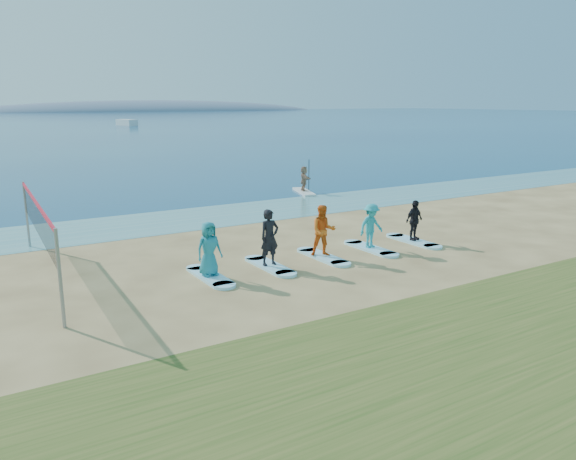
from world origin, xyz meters
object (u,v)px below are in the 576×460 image
volleyball_net (38,219)px  paddleboard (304,192)px  surfboard_4 (413,241)px  boat_offshore_b (127,126)px  student_2 (323,231)px  paddleboarder (304,179)px  surfboard_3 (370,248)px  student_4 (414,220)px  student_3 (371,226)px  surfboard_1 (270,266)px  surfboard_2 (323,257)px  surfboard_0 (210,276)px  student_0 (209,249)px  student_1 (270,237)px

volleyball_net → paddleboard: 19.01m
paddleboard → surfboard_4: 12.84m
boat_offshore_b → student_2: size_ratio=3.50×
paddleboarder → surfboard_3: paddleboarder is taller
student_4 → student_3: bearing=171.0°
surfboard_1 → surfboard_2: same height
paddleboarder → surfboard_0: paddleboarder is taller
student_3 → student_0: bearing=176.7°
surfboard_1 → surfboard_3: (4.35, 0.00, 0.00)m
student_2 → student_3: student_2 is taller
surfboard_1 → student_2: (2.17, 0.00, 0.95)m
student_1 → surfboard_1: bearing=0.0°
student_1 → surfboard_2: bearing=-2.8°
student_2 → paddleboard: bearing=83.7°
surfboard_0 → paddleboarder: bearing=46.8°
boat_offshore_b → surfboard_4: (-21.16, -112.93, 0.04)m
paddleboard → surfboard_1: size_ratio=1.36×
boat_offshore_b → student_1: 116.28m
surfboard_1 → student_2: 2.37m
surfboard_1 → surfboard_4: (6.52, 0.00, 0.00)m
boat_offshore_b → student_1: bearing=-115.4°
boat_offshore_b → paddleboard: bearing=-111.8°
boat_offshore_b → surfboard_4: bearing=-112.2°
boat_offshore_b → surfboard_0: 116.81m
volleyball_net → student_2: bearing=-17.1°
paddleboard → paddleboarder: (0.00, 0.00, 0.80)m
surfboard_1 → student_1: student_1 is taller
student_0 → surfboard_4: student_0 is taller
paddleboard → surfboard_0: 17.13m
surfboard_4 → paddleboard: bearing=76.3°
paddleboarder → boat_offshore_b: 102.08m
boat_offshore_b → surfboard_1: boat_offshore_b is taller
boat_offshore_b → surfboard_1: bearing=-115.4°
surfboard_1 → student_1: (0.00, 0.00, 0.98)m
boat_offshore_b → student_3: student_3 is taller
surfboard_3 → student_2: bearing=180.0°
surfboard_0 → paddleboard: bearing=46.8°
paddleboarder → surfboard_2: size_ratio=0.68×
student_0 → student_1: size_ratio=0.91×
volleyball_net → surfboard_3: bearing=-13.8°
volleyball_net → student_0: volleyball_net is taller
surfboard_1 → surfboard_3: size_ratio=1.00×
surfboard_0 → student_1: (2.17, 0.00, 0.98)m
paddleboard → student_4: 12.87m
student_3 → surfboard_4: (2.17, 0.00, -0.87)m
paddleboard → surfboard_0: size_ratio=1.36×
volleyball_net → surfboard_1: volleyball_net is taller
volleyball_net → surfboard_3: volleyball_net is taller
volleyball_net → student_2: (8.81, -2.71, -0.91)m
surfboard_1 → surfboard_4: same height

